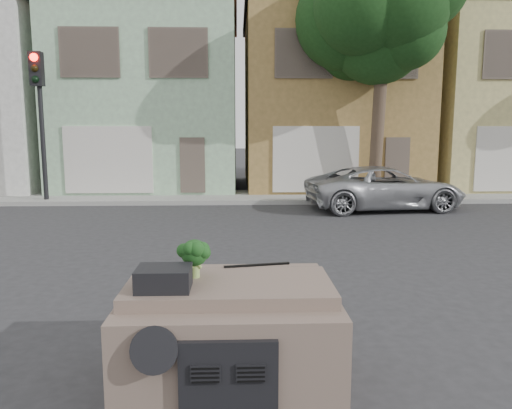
{
  "coord_description": "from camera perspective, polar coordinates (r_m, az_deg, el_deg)",
  "views": [
    {
      "loc": [
        0.08,
        -7.67,
        2.53
      ],
      "look_at": [
        0.39,
        0.5,
        1.3
      ],
      "focal_mm": 35.0,
      "sensor_mm": 36.0,
      "label": 1
    }
  ],
  "objects": [
    {
      "name": "tree_near",
      "position": [
        18.23,
        13.91,
        13.74
      ],
      "size": [
        4.4,
        4.0,
        8.5
      ],
      "primitive_type": "cube",
      "color": "#163814",
      "rests_on": "ground"
    },
    {
      "name": "ground_plane",
      "position": [
        8.08,
        -2.66,
        -9.71
      ],
      "size": [
        120.0,
        120.0,
        0.0
      ],
      "primitive_type": "plane",
      "color": "#303033",
      "rests_on": "ground"
    },
    {
      "name": "sidewalk",
      "position": [
        18.34,
        -2.39,
        0.87
      ],
      "size": [
        40.0,
        3.0,
        0.15
      ],
      "primitive_type": "cube",
      "color": "gray",
      "rests_on": "ground"
    },
    {
      "name": "car_dashboard",
      "position": [
        5.07,
        -2.99,
        -14.33
      ],
      "size": [
        2.0,
        1.8,
        1.12
      ],
      "primitive_type": "cube",
      "color": "#6F5C50",
      "rests_on": "ground"
    },
    {
      "name": "silver_pickup",
      "position": [
        16.45,
        14.44,
        -0.55
      ],
      "size": [
        5.2,
        2.86,
        1.38
      ],
      "primitive_type": "imported",
      "rotation": [
        0.0,
        0.0,
        1.69
      ],
      "color": "#ADAEB3",
      "rests_on": "ground"
    },
    {
      "name": "broccoli",
      "position": [
        4.85,
        -7.04,
        -6.1
      ],
      "size": [
        0.38,
        0.38,
        0.38
      ],
      "primitive_type": "cube",
      "rotation": [
        0.0,
        0.0,
        1.85
      ],
      "color": "#143712",
      "rests_on": "car_dashboard"
    },
    {
      "name": "wiper_arm",
      "position": [
        5.25,
        0.1,
        -6.93
      ],
      "size": [
        0.69,
        0.15,
        0.02
      ],
      "primitive_type": "cube",
      "rotation": [
        0.0,
        0.0,
        0.17
      ],
      "color": "black",
      "rests_on": "car_dashboard"
    },
    {
      "name": "townhouse_mint",
      "position": [
        22.49,
        -11.55,
        11.58
      ],
      "size": [
        7.2,
        8.2,
        7.55
      ],
      "primitive_type": "cube",
      "color": "#9BC39C",
      "rests_on": "ground"
    },
    {
      "name": "townhouse_beige",
      "position": [
        24.97,
        25.53,
        10.61
      ],
      "size": [
        7.2,
        8.2,
        7.55
      ],
      "primitive_type": "cube",
      "color": "tan",
      "rests_on": "ground"
    },
    {
      "name": "instrument_hump",
      "position": [
        4.57,
        -10.49,
        -8.3
      ],
      "size": [
        0.48,
        0.38,
        0.2
      ],
      "primitive_type": "cube",
      "color": "black",
      "rests_on": "car_dashboard"
    },
    {
      "name": "townhouse_tan",
      "position": [
        22.55,
        8.02,
        11.66
      ],
      "size": [
        7.2,
        8.2,
        7.55
      ],
      "primitive_type": "cube",
      "color": "olive",
      "rests_on": "ground"
    },
    {
      "name": "traffic_signal",
      "position": [
        18.39,
        -23.36,
        7.94
      ],
      "size": [
        0.4,
        0.4,
        5.1
      ],
      "primitive_type": "cube",
      "color": "black",
      "rests_on": "ground"
    }
  ]
}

